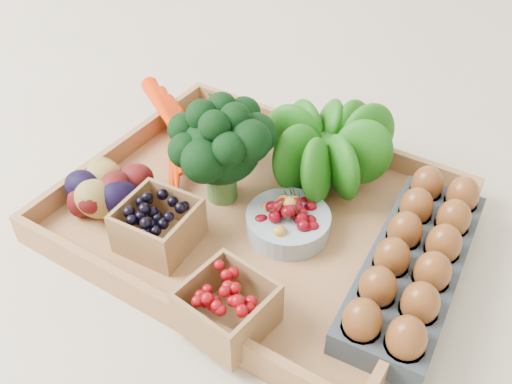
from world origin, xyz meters
The scene contains 10 objects.
ground centered at (0.00, 0.00, 0.00)m, with size 4.00×4.00×0.00m, color beige.
tray centered at (0.00, 0.00, 0.01)m, with size 0.55×0.45×0.01m, color #AD7848.
carrots centered at (-0.20, 0.06, 0.04)m, with size 0.21×0.15×0.05m, color red, non-canonical shape.
lettuce centered at (0.05, 0.13, 0.08)m, with size 0.14×0.14×0.14m, color #12570D.
broccoli centered at (-0.07, 0.01, 0.08)m, with size 0.16×0.16×0.12m, color black, non-canonical shape.
cherry_bowl centered at (0.06, -0.01, 0.03)m, with size 0.12×0.12×0.03m, color #8C9EA5.
egg_carton centered at (0.24, 0.01, 0.03)m, with size 0.12×0.33×0.04m, color #353E44.
potatoes centered at (-0.21, -0.11, 0.06)m, with size 0.15×0.15×0.09m, color #420A0B, non-canonical shape.
punnet_blackberry centered at (-0.08, -0.12, 0.05)m, with size 0.10×0.10×0.07m, color black.
punnet_raspberry centered at (0.08, -0.19, 0.05)m, with size 0.10×0.10×0.07m, color maroon.
Camera 1 is at (0.34, -0.54, 0.61)m, focal length 40.00 mm.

